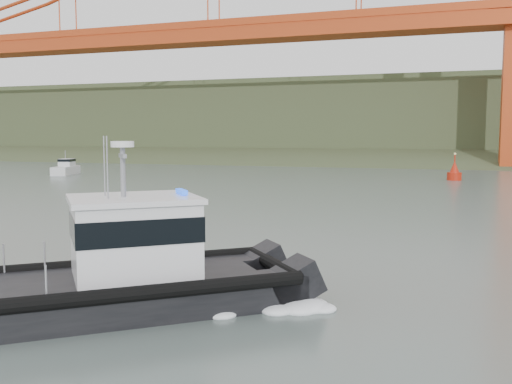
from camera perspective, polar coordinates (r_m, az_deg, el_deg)
ground at (r=21.22m, az=-9.13°, el=-8.28°), size 400.00×400.00×0.00m
headlands at (r=143.99m, az=15.17°, el=6.28°), size 500.00×105.36×27.12m
patrol_boat at (r=17.27m, az=-13.07°, el=-7.24°), size 10.52×9.67×5.10m
motorboat at (r=78.20m, az=-18.46°, el=2.26°), size 3.64×6.14×3.20m
nav_buoy at (r=68.47m, az=19.22°, el=1.85°), size 1.59×1.59×3.31m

